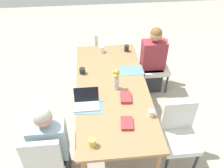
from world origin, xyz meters
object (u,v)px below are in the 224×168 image
Objects in this scene: chair_near_right_near at (179,132)px; coffee_mug_centre_right at (151,113)px; person_near_left_mid at (152,63)px; coffee_mug_centre_left at (82,71)px; laptop_far_left_near at (87,102)px; coffee_mug_near_left at (101,49)px; chair_head_right_left_far at (102,49)px; coffee_mug_far_left at (127,48)px; flower_vase at (116,78)px; book_blue_cover at (126,98)px; person_far_left_near at (51,149)px; chair_near_left_mid at (155,62)px; book_red_cover at (127,123)px; chair_far_left_near at (46,157)px; coffee_mug_near_right at (92,142)px; dining_table at (112,90)px.

coffee_mug_centre_right is (0.10, 0.36, 0.27)m from chair_near_right_near.
coffee_mug_centre_left is at bearing 110.31° from person_near_left_mid.
laptop_far_left_near is 1.29m from coffee_mug_near_left.
coffee_mug_far_left is at bearing -142.38° from chair_head_right_left_far.
flower_vase reaches higher than book_blue_cover.
person_far_left_near is 2.36m from chair_near_left_mid.
book_red_cover is (-1.63, 0.24, -0.04)m from coffee_mug_far_left.
flower_vase reaches higher than chair_far_left_near.
chair_far_left_near is 2.01m from coffee_mug_near_left.
laptop_far_left_near is (-1.12, 1.14, 0.24)m from person_near_left_mid.
chair_near_left_mid is (1.78, -1.70, 0.00)m from chair_far_left_near.
coffee_mug_centre_right is 1.52m from coffee_mug_far_left.
coffee_mug_near_left is 1.92m from coffee_mug_near_right.
chair_head_right_left_far reaches higher than coffee_mug_centre_right.
coffee_mug_far_left reaches higher than coffee_mug_centre_right.
coffee_mug_far_left is at bearing -53.14° from coffee_mug_centre_left.
book_blue_cover is at bearing 149.55° from person_near_left_mid.
book_blue_cover is (-0.27, -0.16, 0.09)m from dining_table.
coffee_mug_far_left is at bearing -3.57° from book_blue_cover.
coffee_mug_centre_right reaches higher than dining_table.
chair_near_right_near is (-1.57, 0.07, 0.00)m from chair_near_left_mid.
laptop_far_left_near reaches higher than chair_near_left_mid.
person_far_left_near is 2.10m from coffee_mug_far_left.
chair_near_left_mid is at bearing -67.61° from coffee_mug_centre_left.
flower_vase reaches higher than coffee_mug_centre_left.
laptop_far_left_near reaches higher than book_red_cover.
chair_near_left_mid is 1.72m from laptop_far_left_near.
chair_far_left_near is 1.01m from book_red_cover.
coffee_mug_far_left is (1.82, -1.19, 0.28)m from chair_far_left_near.
dining_table is 11.49× the size of book_blue_cover.
laptop_far_left_near reaches higher than coffee_mug_far_left.
dining_table is at bearing 135.60° from person_near_left_mid.
coffee_mug_far_left reaches higher than dining_table.
coffee_mug_near_left is 1.03× the size of coffee_mug_near_right.
chair_head_right_left_far is 4.50× the size of book_red_cover.
dining_table is 25.01× the size of coffee_mug_centre_right.
chair_far_left_near and chair_near_right_near have the same top height.
laptop_far_left_near reaches higher than chair_near_right_near.
flower_vase is at bearing 138.86° from person_near_left_mid.
person_near_left_mid is 1.67m from book_red_cover.
person_near_left_mid reaches higher than coffee_mug_near_right.
chair_head_right_left_far is 9.79× the size of coffee_mug_centre_right.
person_far_left_near is at bearing 162.04° from coffee_mug_centre_left.
coffee_mug_near_left is 0.67m from coffee_mug_centre_left.
chair_head_right_left_far is at bearing 12.81° from coffee_mug_centre_right.
chair_near_left_mid is 8.70× the size of coffee_mug_near_left.
book_red_cover is (0.12, -0.90, 0.22)m from person_far_left_near.
person_far_left_near reaches higher than coffee_mug_centre_right.
coffee_mug_far_left is at bearing -19.01° from coffee_mug_near_right.
person_far_left_near is 0.93m from book_red_cover.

